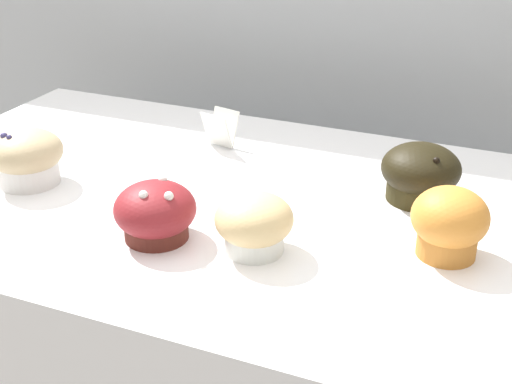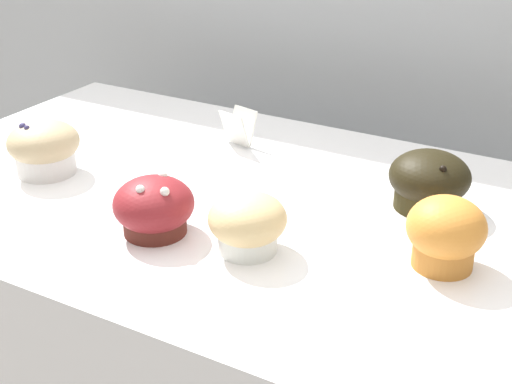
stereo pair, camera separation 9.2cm
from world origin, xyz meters
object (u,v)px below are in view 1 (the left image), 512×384
muffin_back_right (254,223)px  muffin_front_right (26,157)px  muffin_front_center (158,213)px  muffin_back_left (449,223)px  muffin_front_left (420,173)px

muffin_back_right → muffin_front_right: size_ratio=0.90×
muffin_front_center → muffin_front_right: bearing=164.9°
muffin_back_right → muffin_back_left: bearing=20.4°
muffin_front_center → muffin_back_right: size_ratio=1.08×
muffin_back_right → muffin_front_left: muffin_front_left is taller
muffin_back_left → muffin_front_right: 0.60m
muffin_back_left → muffin_front_right: bearing=-177.2°
muffin_back_right → muffin_front_left: bearing=54.4°
muffin_back_left → muffin_front_left: muffin_back_left is taller
muffin_back_left → muffin_front_center: bearing=-163.7°
muffin_back_left → muffin_front_right: muffin_back_left is taller
muffin_back_right → muffin_front_center: bearing=-171.4°
muffin_back_right → muffin_front_left: (0.16, 0.22, 0.00)m
muffin_front_right → muffin_front_left: bearing=17.3°
muffin_front_center → muffin_front_right: (-0.26, 0.07, 0.01)m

